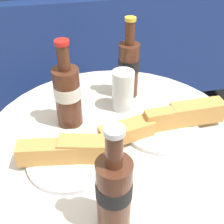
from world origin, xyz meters
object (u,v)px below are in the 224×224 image
(cola_bottle_center, at_px, (114,191))
(lunch_plate_near, at_px, (165,123))
(drinking_glass, at_px, (123,92))
(lunch_plate_far, at_px, (71,154))
(cola_bottle_right, at_px, (129,67))
(bistro_table, at_px, (114,174))
(cola_bottle_left, at_px, (68,94))

(cola_bottle_center, bearing_deg, lunch_plate_near, 50.93)
(drinking_glass, bearing_deg, lunch_plate_far, -132.28)
(cola_bottle_right, relative_size, lunch_plate_far, 1.01)
(bistro_table, xyz_separation_m, drinking_glass, (0.05, 0.12, 0.22))
(bistro_table, height_order, cola_bottle_left, cola_bottle_left)
(cola_bottle_center, bearing_deg, cola_bottle_right, 71.82)
(cola_bottle_left, height_order, lunch_plate_near, cola_bottle_left)
(bistro_table, bearing_deg, lunch_plate_far, -148.94)
(bistro_table, height_order, lunch_plate_near, lunch_plate_near)
(cola_bottle_left, height_order, lunch_plate_far, cola_bottle_left)
(cola_bottle_right, height_order, drinking_glass, cola_bottle_right)
(cola_bottle_center, distance_m, drinking_glass, 0.39)
(bistro_table, distance_m, cola_bottle_center, 0.37)
(cola_bottle_center, bearing_deg, cola_bottle_left, 99.05)
(cola_bottle_left, relative_size, lunch_plate_near, 0.69)
(cola_bottle_right, xyz_separation_m, lunch_plate_far, (-0.21, -0.26, -0.07))
(cola_bottle_center, relative_size, drinking_glass, 1.96)
(cola_bottle_left, distance_m, cola_bottle_right, 0.23)
(cola_bottle_left, height_order, drinking_glass, cola_bottle_left)
(lunch_plate_far, bearing_deg, lunch_plate_near, 13.38)
(cola_bottle_right, distance_m, cola_bottle_center, 0.47)
(bistro_table, height_order, lunch_plate_far, lunch_plate_far)
(bistro_table, xyz_separation_m, lunch_plate_far, (-0.12, -0.08, 0.19))
(bistro_table, relative_size, drinking_glass, 6.03)
(bistro_table, distance_m, lunch_plate_far, 0.24)
(cola_bottle_right, bearing_deg, drinking_glass, -116.50)
(cola_bottle_left, distance_m, cola_bottle_center, 0.34)
(bistro_table, height_order, cola_bottle_center, cola_bottle_center)
(bistro_table, bearing_deg, cola_bottle_center, -103.17)
(lunch_plate_far, bearing_deg, cola_bottle_left, 85.67)
(cola_bottle_left, bearing_deg, cola_bottle_center, -80.95)
(bistro_table, xyz_separation_m, cola_bottle_center, (-0.06, -0.26, 0.26))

